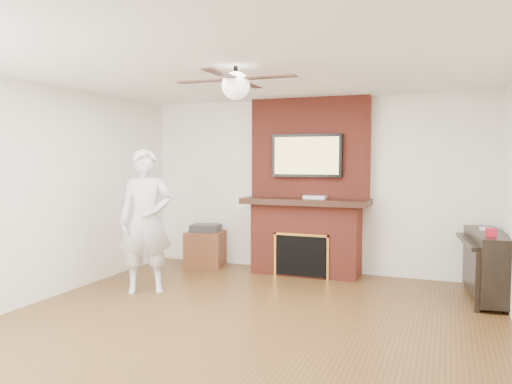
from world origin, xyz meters
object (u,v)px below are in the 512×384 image
at_px(side_table, 206,247).
at_px(piano, 487,264).
at_px(fireplace, 307,204).
at_px(person, 146,221).

height_order(side_table, piano, piano).
height_order(fireplace, piano, fireplace).
xyz_separation_m(person, piano, (3.88, 1.14, -0.45)).
xyz_separation_m(fireplace, side_table, (-1.58, -0.07, -0.71)).
bearing_deg(piano, person, -170.76).
distance_m(fireplace, person, 2.31).
bearing_deg(fireplace, person, -133.12).
bearing_deg(side_table, person, -99.86).
relative_size(person, side_table, 2.77).
xyz_separation_m(fireplace, piano, (2.31, -0.55, -0.57)).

